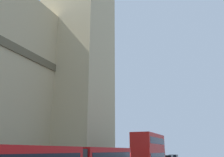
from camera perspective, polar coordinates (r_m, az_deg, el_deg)
name	(u,v)px	position (r m, az deg, el deg)	size (l,w,h in m)	color
double_decker_bus	(149,150)	(35.18, 8.74, -16.32)	(9.59, 2.54, 4.90)	red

